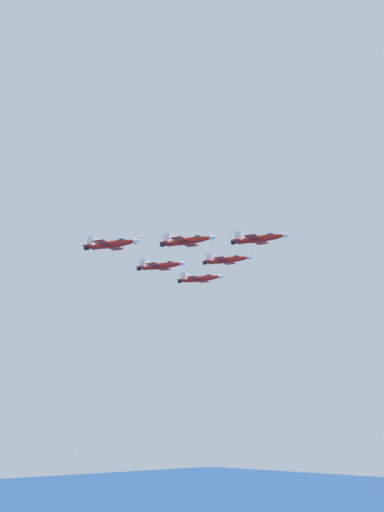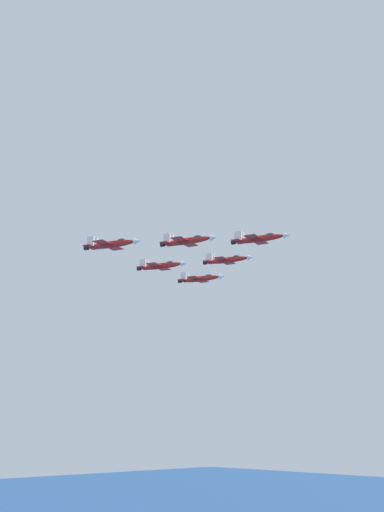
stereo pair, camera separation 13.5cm
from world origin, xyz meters
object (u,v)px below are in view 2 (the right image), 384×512
at_px(jet_left_wingman, 227,260).
at_px(jet_left_outer, 200,279).
at_px(jet_slot_rear, 161,266).
at_px(jet_right_wingman, 187,241).
at_px(jet_lead, 259,239).
at_px(jet_right_outer, 111,244).

distance_m(jet_left_wingman, jet_left_outer, 23.01).
distance_m(jet_left_outer, jet_slot_rear, 29.73).
bearing_deg(jet_right_wingman, jet_lead, 40.99).
bearing_deg(jet_left_outer, jet_right_wingman, -67.75).
relative_size(jet_right_wingman, jet_right_outer, 1.00).
bearing_deg(jet_slot_rear, jet_lead, -0.73).
bearing_deg(jet_left_wingman, jet_left_outer, 139.20).
bearing_deg(jet_slot_rear, jet_right_outer, -90.73).
height_order(jet_right_outer, jet_slot_rear, jet_right_outer).
bearing_deg(jet_right_outer, jet_slot_rear, 88.90).
xyz_separation_m(jet_left_outer, jet_right_outer, (-19.94, 55.95, -1.22)).
bearing_deg(jet_left_wingman, jet_lead, -40.80).
relative_size(jet_left_wingman, jet_right_wingman, 0.96).
relative_size(jet_right_wingman, jet_slot_rear, 1.04).
bearing_deg(jet_right_outer, jet_right_wingman, 39.26).
height_order(jet_left_outer, jet_right_outer, jet_left_outer).
bearing_deg(jet_lead, jet_right_wingman, -139.33).
distance_m(jet_right_wingman, jet_slot_rear, 23.09).
height_order(jet_lead, jet_left_wingman, jet_lead).
relative_size(jet_left_outer, jet_slot_rear, 1.04).
height_order(jet_lead, jet_slot_rear, jet_lead).
height_order(jet_right_wingman, jet_slot_rear, jet_right_wingman).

